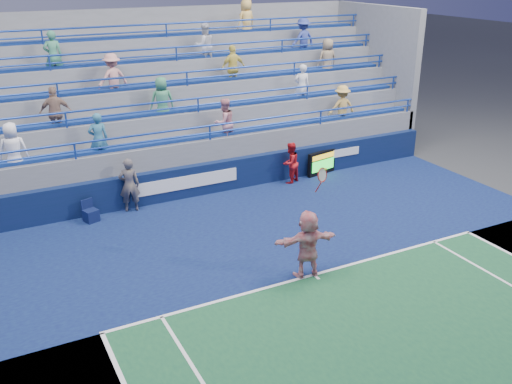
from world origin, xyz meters
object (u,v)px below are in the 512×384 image
serve_speed_board (322,163)px  ball_girl (290,163)px  tennis_player (308,244)px  line_judge (129,185)px  judge_chair (91,215)px

serve_speed_board → ball_girl: size_ratio=0.87×
tennis_player → line_judge: size_ratio=1.61×
judge_chair → tennis_player: (4.21, -5.88, 0.68)m
judge_chair → tennis_player: tennis_player is taller
serve_speed_board → line_judge: size_ratio=0.74×
line_judge → ball_girl: (5.88, -0.14, -0.14)m
line_judge → ball_girl: 5.89m
serve_speed_board → judge_chair: serve_speed_board is taller
ball_girl → line_judge: bearing=-24.8°
tennis_player → line_judge: (-2.88, 6.11, -0.01)m
serve_speed_board → line_judge: 7.40m
judge_chair → tennis_player: bearing=-54.4°
judge_chair → ball_girl: size_ratio=0.47×
tennis_player → judge_chair: bearing=125.6°
line_judge → tennis_player: bearing=126.5°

